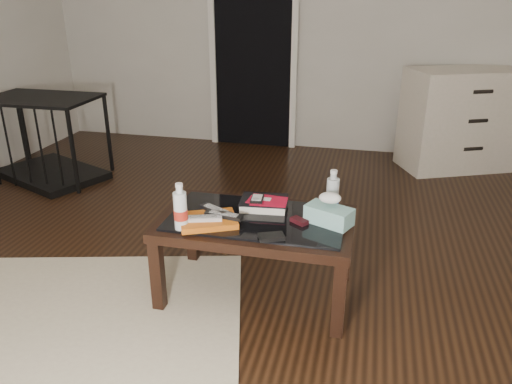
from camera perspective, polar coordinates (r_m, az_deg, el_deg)
ground at (r=3.09m, az=-3.75°, el=-8.10°), size 5.00×5.00×0.00m
doorway at (r=5.17m, az=-0.30°, el=16.46°), size 0.90×0.08×2.07m
coffee_table at (r=2.62m, az=0.07°, el=-4.14°), size 1.00×0.60×0.46m
rug at (r=2.73m, az=-24.21°, el=-14.83°), size 2.31×1.95×0.01m
dresser at (r=4.98m, az=23.41°, el=7.66°), size 1.30×0.94×0.90m
pet_crate at (r=4.71m, az=-22.60°, el=4.23°), size 1.07×0.91×0.71m
magazines at (r=2.53m, az=-5.50°, el=-3.27°), size 0.34×0.31×0.03m
remote_silver at (r=2.49m, az=-6.20°, el=-2.99°), size 0.21×0.11×0.02m
remote_black_front at (r=2.52m, az=-3.69°, el=-2.62°), size 0.21×0.08×0.02m
remote_black_back at (r=2.58m, az=-4.58°, el=-2.07°), size 0.20×0.14×0.02m
textbook at (r=2.69m, az=0.91°, el=-1.30°), size 0.27×0.22×0.05m
dvd_mailers at (r=2.67m, az=1.18°, el=-0.88°), size 0.20×0.15×0.01m
ipod at (r=2.66m, az=0.13°, el=-0.76°), size 0.07×0.11×0.02m
flip_phone at (r=2.53m, az=4.95°, el=-3.31°), size 0.10×0.09×0.02m
wallet at (r=2.37m, az=1.78°, el=-5.13°), size 0.14×0.11×0.02m
water_bottle_left at (r=2.45m, az=-8.65°, el=-1.62°), size 0.08×0.08×0.24m
water_bottle_right at (r=2.62m, az=8.75°, el=0.04°), size 0.07×0.07×0.24m
tissue_box at (r=2.53m, az=8.34°, el=-2.64°), size 0.26×0.20×0.09m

